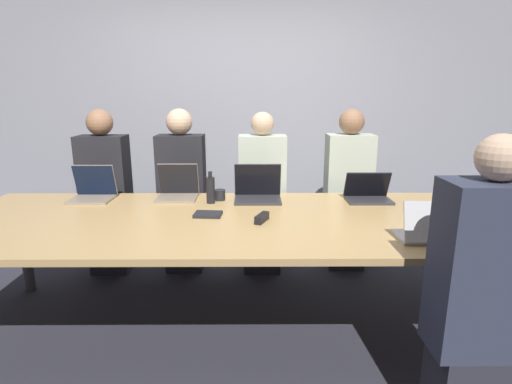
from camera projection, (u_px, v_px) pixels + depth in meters
ground_plane at (237, 322)px, 2.80m from camera, size 24.00×24.00×0.00m
curtain_wall at (242, 109)px, 4.20m from camera, size 12.00×0.06×2.80m
conference_table at (235, 226)px, 2.63m from camera, size 3.77×1.34×0.77m
laptop_near_right at (433, 229)px, 2.19m from camera, size 0.36×0.23×0.24m
person_near_right at (479, 302)px, 1.73m from camera, size 0.40×0.24×1.41m
laptop_far_left at (93, 190)px, 3.05m from camera, size 0.31×0.26×0.26m
person_far_left at (106, 196)px, 3.46m from camera, size 0.40×0.24×1.44m
laptop_far_midleft at (178, 188)px, 3.10m from camera, size 0.31×0.26×0.27m
person_far_midleft at (183, 194)px, 3.50m from camera, size 0.40×0.24×1.44m
bottle_far_midleft at (211, 189)px, 2.94m from camera, size 0.06×0.06×0.24m
laptop_far_center at (258, 190)px, 3.05m from camera, size 0.36×0.27×0.27m
person_far_center at (262, 197)px, 3.48m from camera, size 0.40×0.24×1.41m
cup_far_center at (220, 195)px, 3.04m from camera, size 0.08×0.08×0.08m
laptop_far_right at (368, 192)px, 3.02m from camera, size 0.34×0.22×0.22m
person_far_right at (348, 193)px, 3.55m from camera, size 0.40×0.24×1.43m
stapler at (262, 218)px, 2.53m from camera, size 0.10×0.16×0.05m
notebook at (208, 214)px, 2.65m from camera, size 0.19×0.15×0.02m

